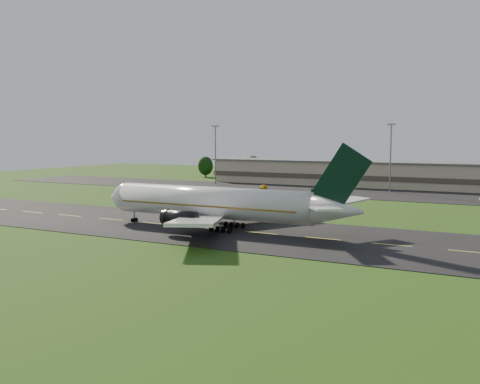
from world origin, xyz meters
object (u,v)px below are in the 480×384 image
at_px(light_mast_west, 215,147).
at_px(light_mast_centre, 391,149).
at_px(service_vehicle_a, 263,187).
at_px(terminal, 405,175).
at_px(airliner, 217,203).
at_px(service_vehicle_b, 346,189).

relative_size(light_mast_west, light_mast_centre, 1.00).
height_order(light_mast_west, light_mast_centre, same).
distance_m(light_mast_centre, service_vehicle_a, 40.00).
bearing_deg(terminal, airliner, -98.91).
bearing_deg(airliner, terminal, 80.71).
height_order(terminal, light_mast_west, light_mast_west).
bearing_deg(light_mast_centre, airliner, -99.70).
xyz_separation_m(airliner, light_mast_west, (-46.32, 79.99, 8.08)).
height_order(airliner, terminal, airliner).
height_order(service_vehicle_a, service_vehicle_b, service_vehicle_a).
height_order(airliner, service_vehicle_b, airliner).
bearing_deg(airliner, light_mast_centre, 79.91).
distance_m(airliner, light_mast_west, 92.79).
distance_m(light_mast_west, service_vehicle_a, 28.50).
bearing_deg(service_vehicle_a, airliner, -78.49).
relative_size(terminal, light_mast_centre, 7.13).
bearing_deg(light_mast_centre, service_vehicle_b, -166.18).
height_order(light_mast_west, service_vehicle_b, light_mast_west).
distance_m(terminal, service_vehicle_a, 46.80).
relative_size(airliner, light_mast_centre, 2.52).
relative_size(airliner, service_vehicle_b, 13.63).
distance_m(airliner, service_vehicle_b, 77.03).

